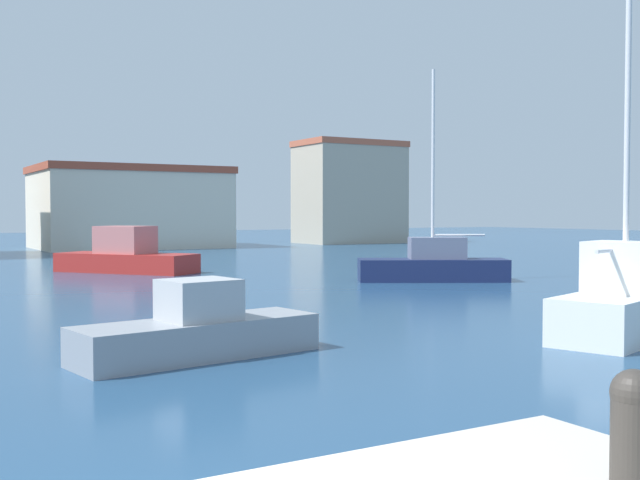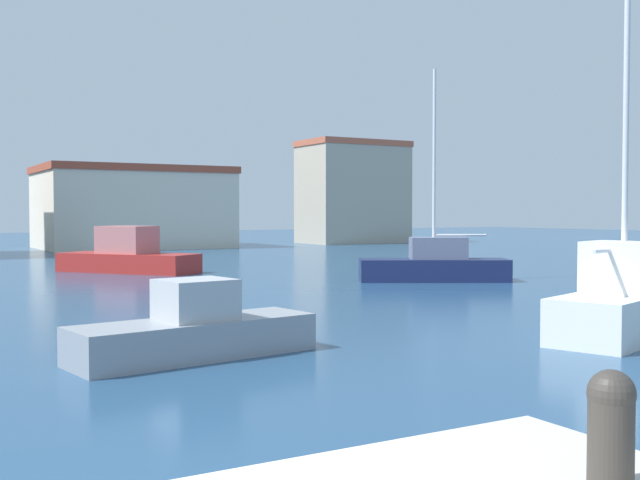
{
  "view_description": "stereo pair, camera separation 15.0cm",
  "coord_description": "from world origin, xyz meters",
  "px_view_note": "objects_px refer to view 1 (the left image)",
  "views": [
    {
      "loc": [
        -1.36,
        -4.45,
        2.58
      ],
      "look_at": [
        10.15,
        15.3,
        1.77
      ],
      "focal_mm": 43.11,
      "sensor_mm": 36.0,
      "label": 1
    },
    {
      "loc": [
        -1.23,
        -4.53,
        2.58
      ],
      "look_at": [
        10.15,
        15.3,
        1.77
      ],
      "focal_mm": 43.11,
      "sensor_mm": 36.0,
      "label": 2
    }
  ],
  "objects_px": {
    "sailboat_navy_distant_north": "(433,265)",
    "motorboat_red_far_right": "(126,256)",
    "sailboat_white_near_pier": "(624,303)",
    "mooring_bollard": "(634,423)",
    "motorboat_grey_far_left": "(198,331)"
  },
  "relations": [
    {
      "from": "motorboat_red_far_right",
      "to": "sailboat_white_near_pier",
      "type": "bearing_deg",
      "value": -79.99
    },
    {
      "from": "motorboat_grey_far_left",
      "to": "motorboat_red_far_right",
      "type": "bearing_deg",
      "value": 77.44
    },
    {
      "from": "sailboat_navy_distant_north",
      "to": "motorboat_grey_far_left",
      "type": "bearing_deg",
      "value": -143.03
    },
    {
      "from": "motorboat_grey_far_left",
      "to": "sailboat_white_near_pier",
      "type": "height_order",
      "value": "sailboat_white_near_pier"
    },
    {
      "from": "motorboat_red_far_right",
      "to": "sailboat_navy_distant_north",
      "type": "bearing_deg",
      "value": -48.75
    },
    {
      "from": "sailboat_navy_distant_north",
      "to": "motorboat_red_far_right",
      "type": "xyz_separation_m",
      "value": [
        -8.82,
        10.06,
        0.09
      ]
    },
    {
      "from": "mooring_bollard",
      "to": "motorboat_grey_far_left",
      "type": "height_order",
      "value": "mooring_bollard"
    },
    {
      "from": "motorboat_red_far_right",
      "to": "sailboat_white_near_pier",
      "type": "height_order",
      "value": "sailboat_white_near_pier"
    },
    {
      "from": "motorboat_red_far_right",
      "to": "motorboat_grey_far_left",
      "type": "height_order",
      "value": "motorboat_red_far_right"
    },
    {
      "from": "sailboat_navy_distant_north",
      "to": "sailboat_white_near_pier",
      "type": "distance_m",
      "value": 13.27
    },
    {
      "from": "mooring_bollard",
      "to": "motorboat_grey_far_left",
      "type": "distance_m",
      "value": 10.38
    },
    {
      "from": "sailboat_navy_distant_north",
      "to": "sailboat_white_near_pier",
      "type": "bearing_deg",
      "value": -111.52
    },
    {
      "from": "motorboat_red_far_right",
      "to": "motorboat_grey_far_left",
      "type": "distance_m",
      "value": 20.55
    },
    {
      "from": "sailboat_white_near_pier",
      "to": "motorboat_grey_far_left",
      "type": "bearing_deg",
      "value": 164.48
    },
    {
      "from": "sailboat_navy_distant_north",
      "to": "sailboat_white_near_pier",
      "type": "height_order",
      "value": "sailboat_navy_distant_north"
    }
  ]
}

